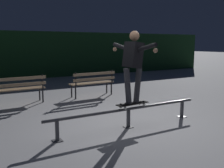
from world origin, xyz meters
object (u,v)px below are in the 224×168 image
at_px(skateboard, 132,104).
at_px(park_bench_leftmost, 18,87).
at_px(grind_rail, 128,112).
at_px(park_bench_left_center, 93,81).
at_px(skateboarder, 133,61).

height_order(skateboard, park_bench_leftmost, park_bench_leftmost).
height_order(grind_rail, park_bench_leftmost, park_bench_leftmost).
bearing_deg(grind_rail, park_bench_left_center, 76.42).
bearing_deg(skateboarder, skateboard, -174.77).
distance_m(grind_rail, skateboarder, 1.12).
relative_size(grind_rail, skateboard, 4.77).
relative_size(skateboarder, park_bench_leftmost, 0.96).
relative_size(skateboard, park_bench_left_center, 0.49).
bearing_deg(park_bench_left_center, grind_rail, -103.58).
distance_m(grind_rail, park_bench_leftmost, 3.81).
relative_size(skateboard, skateboarder, 0.51).
xyz_separation_m(grind_rail, park_bench_leftmost, (-1.65, 3.43, 0.20)).
bearing_deg(grind_rail, park_bench_leftmost, 115.64).
bearing_deg(park_bench_left_center, skateboarder, -101.87).
height_order(skateboard, park_bench_left_center, park_bench_left_center).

